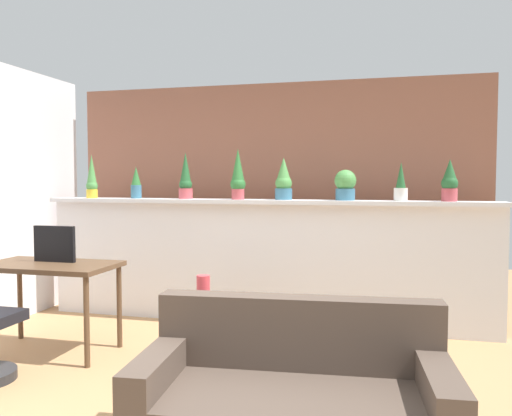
# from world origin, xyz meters

# --- Properties ---
(ground_plane) EXTENTS (12.00, 12.00, 0.00)m
(ground_plane) POSITION_xyz_m (0.00, 0.00, 0.00)
(ground_plane) COLOR tan
(divider_wall) EXTENTS (4.54, 0.16, 1.21)m
(divider_wall) POSITION_xyz_m (0.00, 2.00, 0.61)
(divider_wall) COLOR silver
(divider_wall) RESTS_ON ground
(plant_shelf) EXTENTS (4.54, 0.31, 0.04)m
(plant_shelf) POSITION_xyz_m (0.00, 1.96, 1.23)
(plant_shelf) COLOR silver
(plant_shelf) RESTS_ON divider_wall
(brick_wall_behind) EXTENTS (4.54, 0.10, 2.50)m
(brick_wall_behind) POSITION_xyz_m (0.00, 2.60, 1.25)
(brick_wall_behind) COLOR #935B47
(brick_wall_behind) RESTS_ON ground
(potted_plant_0) EXTENTS (0.12, 0.12, 0.47)m
(potted_plant_0) POSITION_xyz_m (-1.84, 1.93, 1.46)
(potted_plant_0) COLOR gold
(potted_plant_0) RESTS_ON plant_shelf
(potted_plant_1) EXTENTS (0.11, 0.11, 0.34)m
(potted_plant_1) POSITION_xyz_m (-1.34, 1.97, 1.41)
(potted_plant_1) COLOR #386B84
(potted_plant_1) RESTS_ON plant_shelf
(potted_plant_2) EXTENTS (0.14, 0.14, 0.48)m
(potted_plant_2) POSITION_xyz_m (-0.79, 2.00, 1.46)
(potted_plant_2) COLOR #B7474C
(potted_plant_2) RESTS_ON plant_shelf
(potted_plant_3) EXTENTS (0.15, 0.15, 0.51)m
(potted_plant_3) POSITION_xyz_m (-0.21, 1.93, 1.49)
(potted_plant_3) COLOR #B7474C
(potted_plant_3) RESTS_ON plant_shelf
(potted_plant_4) EXTENTS (0.17, 0.17, 0.42)m
(potted_plant_4) POSITION_xyz_m (0.24, 2.00, 1.44)
(potted_plant_4) COLOR #386B84
(potted_plant_4) RESTS_ON plant_shelf
(potted_plant_5) EXTENTS (0.21, 0.21, 0.29)m
(potted_plant_5) POSITION_xyz_m (0.84, 2.00, 1.40)
(potted_plant_5) COLOR #386B84
(potted_plant_5) RESTS_ON plant_shelf
(potted_plant_6) EXTENTS (0.12, 0.12, 0.36)m
(potted_plant_6) POSITION_xyz_m (1.35, 1.96, 1.40)
(potted_plant_6) COLOR silver
(potted_plant_6) RESTS_ON plant_shelf
(potted_plant_7) EXTENTS (0.15, 0.15, 0.38)m
(potted_plant_7) POSITION_xyz_m (1.77, 1.97, 1.43)
(potted_plant_7) COLOR #B7474C
(potted_plant_7) RESTS_ON plant_shelf
(desk) EXTENTS (1.10, 0.60, 0.75)m
(desk) POSITION_xyz_m (-1.51, 0.74, 0.67)
(desk) COLOR brown
(desk) RESTS_ON ground
(tv_monitor) EXTENTS (0.38, 0.04, 0.31)m
(tv_monitor) POSITION_xyz_m (-1.51, 0.82, 0.90)
(tv_monitor) COLOR black
(tv_monitor) RESTS_ON desk
(side_cube_shelf) EXTENTS (0.40, 0.41, 0.50)m
(side_cube_shelf) POSITION_xyz_m (-0.25, 0.90, 0.25)
(side_cube_shelf) COLOR #4C4238
(side_cube_shelf) RESTS_ON ground
(vase_on_shelf) EXTENTS (0.11, 0.11, 0.17)m
(vase_on_shelf) POSITION_xyz_m (-0.21, 0.93, 0.59)
(vase_on_shelf) COLOR #CC3D47
(vase_on_shelf) RESTS_ON side_cube_shelf
(couch) EXTENTS (1.62, 0.89, 0.80)m
(couch) POSITION_xyz_m (0.77, -0.43, 0.28)
(couch) COLOR brown
(couch) RESTS_ON ground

